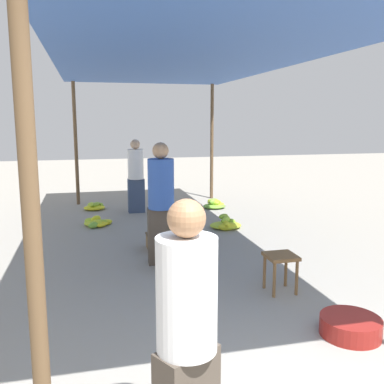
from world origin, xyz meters
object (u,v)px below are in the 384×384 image
(vendor_foreground, at_px, (187,335))
(shopper_walking_far, at_px, (161,202))
(basin_black, at_px, (350,326))
(crate_near, at_px, (161,242))
(banana_pile_left_0, at_px, (97,223))
(banana_pile_left_1, at_px, (94,206))
(banana_pile_right_1, at_px, (215,204))
(banana_pile_right_0, at_px, (226,224))
(crate_mid, at_px, (175,261))
(stool, at_px, (281,262))
(shopper_walking_mid, at_px, (136,175))

(vendor_foreground, height_order, shopper_walking_far, shopper_walking_far)
(basin_black, distance_m, crate_near, 3.28)
(banana_pile_left_0, relative_size, banana_pile_left_1, 1.23)
(vendor_foreground, xyz_separation_m, banana_pile_right_1, (2.24, 6.86, -0.72))
(banana_pile_right_0, bearing_deg, banana_pile_left_1, 135.57)
(crate_mid, relative_size, shopper_walking_far, 0.23)
(banana_pile_right_0, bearing_deg, stool, -95.94)
(banana_pile_right_0, xyz_separation_m, crate_near, (-1.36, -0.95, 0.04))
(banana_pile_left_0, relative_size, crate_near, 1.36)
(banana_pile_left_1, height_order, crate_near, crate_near)
(stool, bearing_deg, shopper_walking_far, 131.54)
(banana_pile_right_1, relative_size, crate_mid, 1.38)
(crate_near, height_order, shopper_walking_mid, shopper_walking_mid)
(basin_black, xyz_separation_m, banana_pile_left_0, (-2.16, 4.71, -0.02))
(basin_black, relative_size, banana_pile_right_0, 0.95)
(banana_pile_left_1, xyz_separation_m, banana_pile_right_0, (2.29, -2.25, 0.01))
(basin_black, bearing_deg, crate_near, 112.36)
(banana_pile_left_1, xyz_separation_m, crate_mid, (0.98, -4.05, 0.02))
(vendor_foreground, xyz_separation_m, shopper_walking_mid, (0.49, 6.85, -0.01))
(banana_pile_left_0, bearing_deg, vendor_foreground, -86.49)
(banana_pile_right_0, bearing_deg, banana_pile_right_1, 79.68)
(basin_black, height_order, shopper_walking_far, shopper_walking_far)
(vendor_foreground, bearing_deg, crate_mid, 79.58)
(banana_pile_left_0, distance_m, shopper_walking_mid, 1.52)
(stool, bearing_deg, vendor_foreground, -126.25)
(banana_pile_left_0, height_order, shopper_walking_mid, shopper_walking_mid)
(banana_pile_left_0, bearing_deg, banana_pile_right_1, 21.88)
(banana_pile_right_1, relative_size, shopper_walking_far, 0.32)
(crate_near, distance_m, crate_mid, 0.86)
(stool, bearing_deg, basin_black, -80.26)
(stool, xyz_separation_m, banana_pile_right_0, (0.30, 2.89, -0.28))
(vendor_foreground, xyz_separation_m, crate_near, (0.55, 4.14, -0.70))
(banana_pile_right_0, distance_m, crate_mid, 2.23)
(banana_pile_left_0, distance_m, banana_pile_right_0, 2.38)
(banana_pile_left_1, bearing_deg, crate_near, -73.75)
(banana_pile_right_0, xyz_separation_m, crate_mid, (-1.31, -1.81, 0.01))
(banana_pile_right_0, relative_size, shopper_walking_far, 0.35)
(shopper_walking_far, bearing_deg, banana_pile_right_1, 62.13)
(banana_pile_right_0, xyz_separation_m, shopper_walking_far, (-1.45, -1.59, 0.78))
(stool, xyz_separation_m, crate_mid, (-1.01, 1.09, -0.26))
(vendor_foreground, distance_m, basin_black, 2.23)
(banana_pile_right_1, bearing_deg, banana_pile_right_0, -100.32)
(vendor_foreground, distance_m, shopper_walking_mid, 6.87)
(crate_mid, bearing_deg, banana_pile_left_1, 103.64)
(basin_black, distance_m, banana_pile_left_1, 6.60)
(shopper_walking_mid, bearing_deg, banana_pile_right_1, 0.38)
(basin_black, relative_size, crate_mid, 1.43)
(stool, relative_size, crate_mid, 1.14)
(banana_pile_left_0, distance_m, crate_near, 1.91)
(basin_black, height_order, shopper_walking_mid, shopper_walking_mid)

